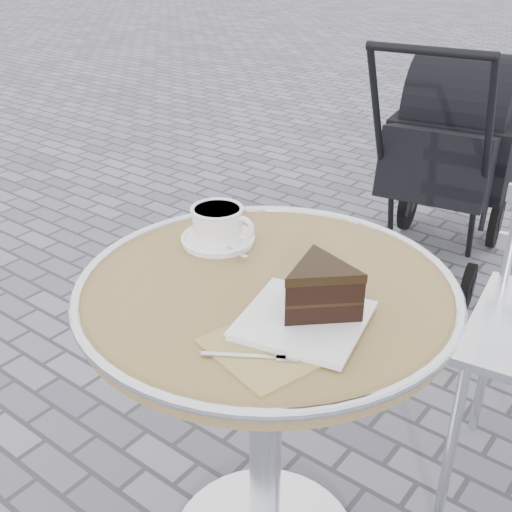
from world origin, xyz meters
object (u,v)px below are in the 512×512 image
Objects in this scene: cake_plate_set at (316,297)px; baby_stroller at (450,160)px; cafe_table at (266,357)px; cappuccino_set at (218,227)px.

baby_stroller reaches higher than cake_plate_set.
cafe_table is 2.35× the size of cake_plate_set.
baby_stroller reaches higher than cafe_table.
cafe_table is 0.26m from cake_plate_set.
cake_plate_set reaches higher than cafe_table.
baby_stroller is at bearing 100.21° from cafe_table.
cafe_table is at bearing -89.71° from baby_stroller.
cappuccino_set is 0.56× the size of cake_plate_set.
cafe_table is 1.69m from baby_stroller.
cappuccino_set reaches higher than cafe_table.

